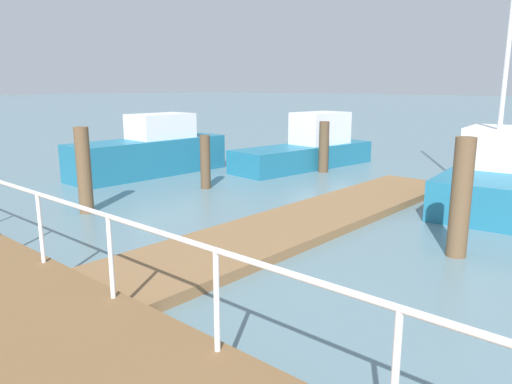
% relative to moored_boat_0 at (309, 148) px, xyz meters
% --- Properties ---
extents(ground_plane, '(300.00, 300.00, 0.00)m').
position_rel_moored_boat_0_xyz_m(ground_plane, '(-8.57, 6.25, -0.69)').
color(ground_plane, slate).
extents(floating_dock, '(11.54, 2.00, 0.18)m').
position_rel_moored_boat_0_xyz_m(floating_dock, '(-6.30, -4.50, -0.60)').
color(floating_dock, olive).
rests_on(floating_dock, ground_plane).
extents(boardwalk_railing, '(0.06, 27.96, 1.08)m').
position_rel_moored_boat_0_xyz_m(boardwalk_railing, '(-11.72, -4.46, 0.56)').
color(boardwalk_railing, white).
rests_on(boardwalk_railing, boardwalk).
extents(dock_piling_1, '(0.30, 0.30, 1.58)m').
position_rel_moored_boat_0_xyz_m(dock_piling_1, '(-5.20, -0.01, 0.10)').
color(dock_piling_1, brown).
rests_on(dock_piling_1, ground_plane).
extents(dock_piling_2, '(0.34, 0.34, 2.05)m').
position_rel_moored_boat_0_xyz_m(dock_piling_2, '(-9.01, 0.05, 0.33)').
color(dock_piling_2, brown).
rests_on(dock_piling_2, ground_plane).
extents(dock_piling_3, '(0.35, 0.35, 2.13)m').
position_rel_moored_boat_0_xyz_m(dock_piling_3, '(-6.22, -7.66, 0.37)').
color(dock_piling_3, brown).
rests_on(dock_piling_3, ground_plane).
extents(dock_piling_4, '(0.34, 0.34, 1.77)m').
position_rel_moored_boat_0_xyz_m(dock_piling_4, '(-0.58, -1.05, 0.19)').
color(dock_piling_4, brown).
rests_on(dock_piling_4, ground_plane).
extents(moored_boat_0, '(6.15, 2.38, 2.00)m').
position_rel_moored_boat_0_xyz_m(moored_boat_0, '(0.00, 0.00, 0.00)').
color(moored_boat_0, '#1E6B8C').
rests_on(moored_boat_0, ground_plane).
extents(moored_boat_2, '(5.57, 1.73, 2.04)m').
position_rel_moored_boat_0_xyz_m(moored_boat_2, '(-4.81, 3.12, 0.09)').
color(moored_boat_2, '#1E6B8C').
rests_on(moored_boat_2, ground_plane).
extents(moored_boat_3, '(4.71, 2.57, 9.28)m').
position_rel_moored_boat_0_xyz_m(moored_boat_3, '(-1.89, -7.04, 0.08)').
color(moored_boat_3, '#1E6B8C').
rests_on(moored_boat_3, ground_plane).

